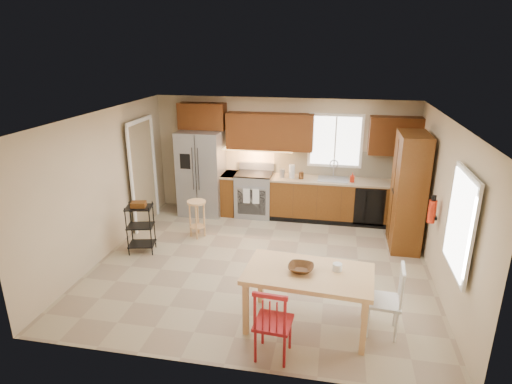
{
  "coord_description": "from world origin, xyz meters",
  "views": [
    {
      "loc": [
        1.12,
        -6.35,
        3.51
      ],
      "look_at": [
        -0.17,
        0.4,
        1.15
      ],
      "focal_mm": 30.0,
      "sensor_mm": 36.0,
      "label": 1
    }
  ],
  "objects_px": {
    "soap_bottle": "(352,177)",
    "fire_extinguisher": "(432,211)",
    "chair_red": "(273,321)",
    "range_stove": "(254,195)",
    "dining_table": "(307,300)",
    "table_bowl": "(301,271)",
    "chair_white": "(383,300)",
    "pantry": "(408,192)",
    "table_jar": "(337,269)",
    "refrigerator": "(202,173)",
    "utility_cart": "(141,228)",
    "bar_stool": "(197,219)"
  },
  "relations": [
    {
      "from": "fire_extinguisher",
      "to": "table_bowl",
      "type": "xyz_separation_m",
      "value": [
        -1.85,
        -1.68,
        -0.31
      ]
    },
    {
      "from": "fire_extinguisher",
      "to": "chair_white",
      "type": "distance_m",
      "value": 1.92
    },
    {
      "from": "dining_table",
      "to": "chair_white",
      "type": "relative_size",
      "value": 1.7
    },
    {
      "from": "range_stove",
      "to": "table_bowl",
      "type": "relative_size",
      "value": 2.82
    },
    {
      "from": "soap_bottle",
      "to": "chair_white",
      "type": "distance_m",
      "value": 3.63
    },
    {
      "from": "soap_bottle",
      "to": "table_bowl",
      "type": "distance_m",
      "value": 3.7
    },
    {
      "from": "refrigerator",
      "to": "table_jar",
      "type": "height_order",
      "value": "refrigerator"
    },
    {
      "from": "table_jar",
      "to": "bar_stool",
      "type": "height_order",
      "value": "table_jar"
    },
    {
      "from": "bar_stool",
      "to": "utility_cart",
      "type": "xyz_separation_m",
      "value": [
        -0.77,
        -0.8,
        0.09
      ]
    },
    {
      "from": "bar_stool",
      "to": "fire_extinguisher",
      "type": "bearing_deg",
      "value": 6.71
    },
    {
      "from": "range_stove",
      "to": "utility_cart",
      "type": "bearing_deg",
      "value": -127.72
    },
    {
      "from": "range_stove",
      "to": "bar_stool",
      "type": "height_order",
      "value": "range_stove"
    },
    {
      "from": "range_stove",
      "to": "soap_bottle",
      "type": "distance_m",
      "value": 2.1
    },
    {
      "from": "fire_extinguisher",
      "to": "table_bowl",
      "type": "distance_m",
      "value": 2.52
    },
    {
      "from": "pantry",
      "to": "dining_table",
      "type": "height_order",
      "value": "pantry"
    },
    {
      "from": "soap_bottle",
      "to": "dining_table",
      "type": "distance_m",
      "value": 3.73
    },
    {
      "from": "dining_table",
      "to": "chair_red",
      "type": "height_order",
      "value": "chair_red"
    },
    {
      "from": "range_stove",
      "to": "fire_extinguisher",
      "type": "bearing_deg",
      "value": -32.62
    },
    {
      "from": "table_jar",
      "to": "bar_stool",
      "type": "relative_size",
      "value": 0.19
    },
    {
      "from": "chair_red",
      "to": "table_bowl",
      "type": "xyz_separation_m",
      "value": [
        0.25,
        0.65,
        0.32
      ]
    },
    {
      "from": "dining_table",
      "to": "utility_cart",
      "type": "relative_size",
      "value": 1.79
    },
    {
      "from": "soap_bottle",
      "to": "chair_red",
      "type": "distance_m",
      "value": 4.41
    },
    {
      "from": "pantry",
      "to": "fire_extinguisher",
      "type": "height_order",
      "value": "pantry"
    },
    {
      "from": "fire_extinguisher",
      "to": "table_bowl",
      "type": "height_order",
      "value": "fire_extinguisher"
    },
    {
      "from": "pantry",
      "to": "table_jar",
      "type": "relative_size",
      "value": 14.81
    },
    {
      "from": "table_jar",
      "to": "range_stove",
      "type": "bearing_deg",
      "value": 116.24
    },
    {
      "from": "soap_bottle",
      "to": "fire_extinguisher",
      "type": "distance_m",
      "value": 2.27
    },
    {
      "from": "refrigerator",
      "to": "utility_cart",
      "type": "height_order",
      "value": "refrigerator"
    },
    {
      "from": "refrigerator",
      "to": "chair_white",
      "type": "relative_size",
      "value": 1.92
    },
    {
      "from": "range_stove",
      "to": "chair_red",
      "type": "height_order",
      "value": "chair_red"
    },
    {
      "from": "pantry",
      "to": "table_jar",
      "type": "height_order",
      "value": "pantry"
    },
    {
      "from": "refrigerator",
      "to": "pantry",
      "type": "height_order",
      "value": "pantry"
    },
    {
      "from": "range_stove",
      "to": "pantry",
      "type": "relative_size",
      "value": 0.44
    },
    {
      "from": "dining_table",
      "to": "table_bowl",
      "type": "xyz_separation_m",
      "value": [
        -0.1,
        0.0,
        0.4
      ]
    },
    {
      "from": "range_stove",
      "to": "utility_cart",
      "type": "height_order",
      "value": "range_stove"
    },
    {
      "from": "dining_table",
      "to": "pantry",
      "type": "bearing_deg",
      "value": 64.79
    },
    {
      "from": "dining_table",
      "to": "table_bowl",
      "type": "bearing_deg",
      "value": -175.59
    },
    {
      "from": "dining_table",
      "to": "utility_cart",
      "type": "bearing_deg",
      "value": 156.84
    },
    {
      "from": "refrigerator",
      "to": "fire_extinguisher",
      "type": "distance_m",
      "value": 4.76
    },
    {
      "from": "fire_extinguisher",
      "to": "dining_table",
      "type": "xyz_separation_m",
      "value": [
        -1.75,
        -1.68,
        -0.71
      ]
    },
    {
      "from": "chair_white",
      "to": "table_bowl",
      "type": "relative_size",
      "value": 2.9
    },
    {
      "from": "fire_extinguisher",
      "to": "chair_white",
      "type": "xyz_separation_m",
      "value": [
        -0.8,
        -1.63,
        -0.63
      ]
    },
    {
      "from": "dining_table",
      "to": "table_bowl",
      "type": "relative_size",
      "value": 4.94
    },
    {
      "from": "chair_red",
      "to": "utility_cart",
      "type": "height_order",
      "value": "chair_red"
    },
    {
      "from": "chair_red",
      "to": "range_stove",
      "type": "bearing_deg",
      "value": 108.3
    },
    {
      "from": "pantry",
      "to": "fire_extinguisher",
      "type": "xyz_separation_m",
      "value": [
        0.2,
        -1.05,
        0.05
      ]
    },
    {
      "from": "chair_white",
      "to": "bar_stool",
      "type": "height_order",
      "value": "chair_white"
    },
    {
      "from": "soap_bottle",
      "to": "utility_cart",
      "type": "height_order",
      "value": "soap_bottle"
    },
    {
      "from": "soap_bottle",
      "to": "pantry",
      "type": "distance_m",
      "value": 1.31
    },
    {
      "from": "chair_red",
      "to": "chair_white",
      "type": "bearing_deg",
      "value": 32.71
    }
  ]
}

